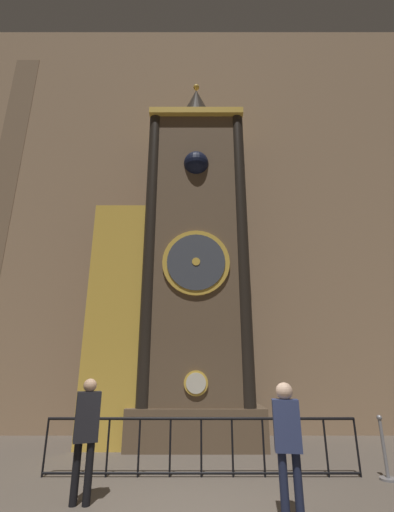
{
  "coord_description": "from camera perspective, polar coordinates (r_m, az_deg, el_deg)",
  "views": [
    {
      "loc": [
        0.13,
        -4.7,
        1.81
      ],
      "look_at": [
        0.11,
        4.48,
        4.79
      ],
      "focal_mm": 24.0,
      "sensor_mm": 36.0,
      "label": 1
    }
  ],
  "objects": [
    {
      "name": "stanchion_post",
      "position": [
        7.5,
        29.06,
        -27.42
      ],
      "size": [
        0.28,
        0.28,
        1.0
      ],
      "color": "gray",
      "rests_on": "ground_plane"
    },
    {
      "name": "visitor_far",
      "position": [
        5.17,
        14.98,
        -26.74
      ],
      "size": [
        0.37,
        0.27,
        1.61
      ],
      "rotation": [
        0.0,
        0.0,
        -0.16
      ],
      "color": "#1B213A",
      "rests_on": "ground_plane"
    },
    {
      "name": "visitor_near",
      "position": [
        5.78,
        -17.79,
        -25.47
      ],
      "size": [
        0.39,
        0.32,
        1.64
      ],
      "rotation": [
        0.0,
        0.0,
        0.34
      ],
      "color": "black",
      "rests_on": "ground_plane"
    },
    {
      "name": "clock_tower",
      "position": [
        9.53,
        -2.59,
        -1.99
      ],
      "size": [
        4.41,
        1.81,
        10.87
      ],
      "color": "brown",
      "rests_on": "ground_plane"
    },
    {
      "name": "cathedral_back_wall",
      "position": [
        12.1,
        -0.91,
        9.88
      ],
      "size": [
        24.0,
        0.32,
        14.96
      ],
      "color": "#997A5B",
      "rests_on": "ground_plane"
    },
    {
      "name": "railing_fence",
      "position": [
        6.9,
        0.89,
        -28.72
      ],
      "size": [
        5.55,
        0.05,
        0.95
      ],
      "color": "black",
      "rests_on": "ground_plane"
    }
  ]
}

